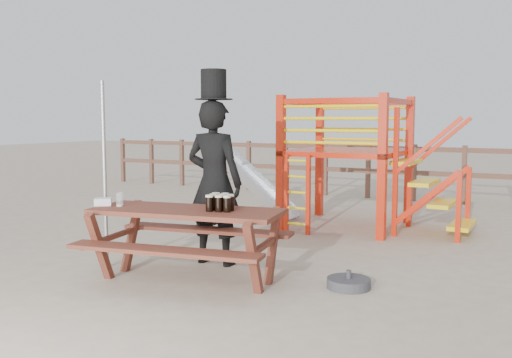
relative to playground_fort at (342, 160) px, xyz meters
name	(u,v)px	position (x,y,z in m)	size (l,w,h in m)	color
ground	(218,279)	(-0.12, -3.58, -1.07)	(60.00, 60.00, 0.00)	#BDAD93
back_fence	(391,166)	(-0.12, 3.42, -0.34)	(15.09, 0.09, 1.20)	brown
playground_fort	(342,160)	(0.00, 0.00, 0.00)	(4.71, 1.84, 2.10)	red
picnic_table	(187,236)	(-0.36, -3.81, -0.58)	(2.23, 1.73, 0.78)	brown
man_with_hat	(214,178)	(-0.51, -3.04, -0.04)	(0.73, 0.49, 2.31)	black
metal_pole	(105,175)	(-1.52, -3.79, 0.01)	(0.05, 0.05, 2.17)	#B2B2B7
parasol_base	(349,283)	(1.25, -3.24, -1.02)	(0.45, 0.45, 0.19)	#38383D
paper_bag	(103,202)	(-1.32, -4.04, -0.25)	(0.18, 0.14, 0.08)	white
stout_pints	(220,202)	(0.00, -3.73, -0.20)	(0.30, 0.29, 0.17)	black
empty_glasses	(120,200)	(-1.12, -4.00, -0.22)	(0.08, 0.08, 0.15)	silver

